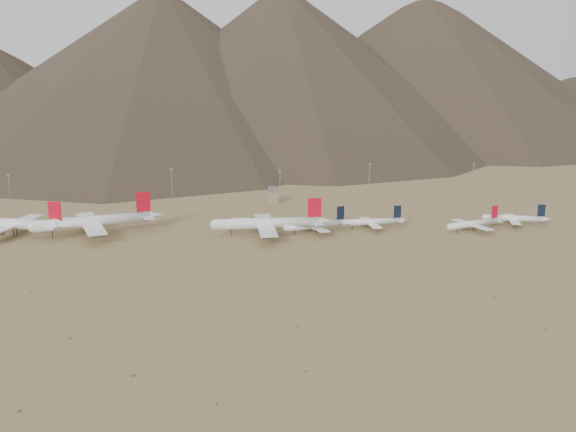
{
  "coord_description": "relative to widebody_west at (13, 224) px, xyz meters",
  "views": [
    {
      "loc": [
        -7.84,
        -351.97,
        97.76
      ],
      "look_at": [
        32.36,
        30.0,
        9.96
      ],
      "focal_mm": 40.0,
      "sensor_mm": 36.0,
      "label": 1
    }
  ],
  "objects": [
    {
      "name": "ground",
      "position": [
        133.11,
        -36.8,
        -7.66
      ],
      "size": [
        3000.0,
        3000.0,
        0.0
      ],
      "primitive_type": "plane",
      "color": "#A08B53",
      "rests_on": "ground"
    },
    {
      "name": "mountain_ridge",
      "position": [
        133.11,
        863.2,
        142.34
      ],
      "size": [
        4400.0,
        1000.0,
        300.0
      ],
      "color": "#443829",
      "rests_on": "ground"
    },
    {
      "name": "widebody_west",
      "position": [
        0.0,
        0.0,
        0.0
      ],
      "size": [
        72.52,
        57.52,
        22.21
      ],
      "rotation": [
        0.0,
        0.0,
        -0.29
      ],
      "color": "white",
      "rests_on": "ground"
    },
    {
      "name": "widebody_centre",
      "position": [
        47.57,
        -1.3,
        0.59
      ],
      "size": [
        77.72,
        61.79,
        23.92
      ],
      "rotation": [
        0.0,
        0.0,
        0.31
      ],
      "color": "white",
      "rests_on": "ground"
    },
    {
      "name": "widebody_east",
      "position": [
        152.47,
        -14.55,
        0.01
      ],
      "size": [
        74.92,
        57.27,
        22.25
      ],
      "rotation": [
        0.0,
        0.0,
        0.01
      ],
      "color": "white",
      "rests_on": "ground"
    },
    {
      "name": "narrowbody_a",
      "position": [
        182.74,
        -10.95,
        -2.74
      ],
      "size": [
        44.48,
        33.05,
        15.16
      ],
      "rotation": [
        0.0,
        0.0,
        0.3
      ],
      "color": "white",
      "rests_on": "ground"
    },
    {
      "name": "narrowbody_b",
      "position": [
        219.69,
        -4.96,
        -3.0
      ],
      "size": [
        43.53,
        31.3,
        14.36
      ],
      "rotation": [
        0.0,
        0.0,
        0.07
      ],
      "color": "white",
      "rests_on": "ground"
    },
    {
      "name": "narrowbody_c",
      "position": [
        281.02,
        -16.62,
        -2.93
      ],
      "size": [
        42.2,
        31.56,
        14.58
      ],
      "rotation": [
        0.0,
        0.0,
        0.35
      ],
      "color": "white",
      "rests_on": "ground"
    },
    {
      "name": "narrowbody_d",
      "position": [
        312.63,
        -5.53,
        -3.04
      ],
      "size": [
        42.07,
        31.13,
        14.23
      ],
      "rotation": [
        0.0,
        0.0,
        -0.27
      ],
      "color": "white",
      "rests_on": "ground"
    },
    {
      "name": "control_tower",
      "position": [
        163.11,
        83.2,
        -2.34
      ],
      "size": [
        8.0,
        8.0,
        12.0
      ],
      "color": "gray",
      "rests_on": "ground"
    },
    {
      "name": "mast_far_west",
      "position": [
        -24.42,
        76.08,
        6.55
      ],
      "size": [
        2.0,
        0.6,
        25.7
      ],
      "color": "gray",
      "rests_on": "ground"
    },
    {
      "name": "mast_west",
      "position": [
        88.06,
        91.8,
        6.55
      ],
      "size": [
        2.0,
        0.6,
        25.7
      ],
      "color": "gray",
      "rests_on": "ground"
    },
    {
      "name": "mast_centre",
      "position": [
        168.19,
        75.99,
        6.55
      ],
      "size": [
        2.0,
        0.6,
        25.7
      ],
      "color": "gray",
      "rests_on": "ground"
    },
    {
      "name": "mast_east",
      "position": [
        241.75,
        102.64,
        6.55
      ],
      "size": [
        2.0,
        0.6,
        25.7
      ],
      "color": "gray",
      "rests_on": "ground"
    },
    {
      "name": "mast_far_east",
      "position": [
        324.47,
        96.89,
        6.55
      ],
      "size": [
        2.0,
        0.6,
        25.7
      ],
      "color": "gray",
      "rests_on": "ground"
    },
    {
      "name": "desert_scrub",
      "position": [
        140.01,
        -141.85,
        -7.31
      ],
      "size": [
        351.6,
        182.95,
        0.86
      ],
      "color": "brown",
      "rests_on": "ground"
    }
  ]
}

